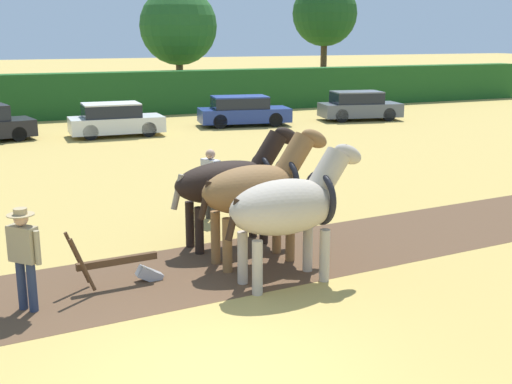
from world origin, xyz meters
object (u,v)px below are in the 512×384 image
Objects in this scene: tree_center_left at (178,26)px; draft_horse_trail_left at (232,181)px; tree_center at (325,14)px; draft_horse_lead_right at (259,188)px; parked_car_center_right at (243,111)px; farmer_beside_team at (211,179)px; plow at (125,267)px; farmer_at_plow at (24,252)px; parked_car_right at (359,106)px; draft_horse_lead_left at (290,206)px; parked_car_center at (115,120)px.

tree_center_left reaches higher than draft_horse_trail_left.
tree_center reaches higher than draft_horse_lead_right.
draft_horse_lead_right reaches higher than parked_car_center_right.
tree_center reaches higher than farmer_beside_team.
draft_horse_trail_left is 18.08m from parked_car_center_right.
tree_center_left is 2.43× the size of draft_horse_trail_left.
tree_center is at bearing 54.67° from draft_horse_lead_right.
farmer_beside_team is (0.15, 3.08, -0.46)m from draft_horse_lead_right.
draft_horse_trail_left is 3.04m from plow.
tree_center_left reaches higher than parked_car_center_right.
farmer_beside_team reaches higher than farmer_at_plow.
draft_horse_lead_right is 21.84m from parked_car_right.
parked_car_center_right is (7.07, 17.75, -0.74)m from draft_horse_lead_right.
tree_center is 2.85× the size of draft_horse_lead_right.
tree_center is 35.52m from draft_horse_lead_left.
draft_horse_trail_left is at bearing -90.94° from parked_car_center.
draft_horse_lead_left reaches higher than parked_car_right.
tree_center_left is 10.96m from parked_car_center_right.
draft_horse_trail_left is 1.77× the size of farmer_beside_team.
draft_horse_lead_right is 3.12m from farmer_beside_team.
draft_horse_trail_left is (-7.17, -26.76, -3.43)m from tree_center_left.
plow is 17.41m from parked_car_center.
draft_horse_lead_left is 0.69× the size of parked_car_center.
tree_center_left is 10.98m from tree_center.
draft_horse_trail_left reaches higher than parked_car_center_right.
draft_horse_lead_right is 0.64× the size of parked_car_right.
tree_center_left is at bearing 132.09° from parked_car_right.
draft_horse_lead_left is 20.18m from parked_car_center_right.
tree_center_left is 2.60× the size of draft_horse_lead_left.
draft_horse_lead_left is 3.04m from plow.
farmer_beside_team is at bearing -105.39° from parked_car_center_right.
parked_car_right reaches higher than plow.
farmer_beside_team reaches higher than parked_car_center.
draft_horse_lead_left is (-17.89, -30.38, -4.30)m from tree_center.
plow is 20.37m from parked_car_center_right.
parked_car_center_right is at bearing 45.08° from farmer_beside_team.
parked_car_center_right reaches higher than plow.
draft_horse_trail_left reaches higher than parked_car_right.
draft_horse_lead_right is (-17.96, -29.22, -4.25)m from tree_center.
tree_center reaches higher than parked_car_right.
draft_horse_lead_right is at bearing -112.48° from farmer_beside_team.
tree_center is at bearing 55.76° from draft_horse_lead_left.
tree_center is at bearing 11.27° from farmer_at_plow.
parked_car_center_right is (11.31, 18.37, -0.27)m from farmer_at_plow.
tree_center_left reaches higher than plow.
draft_horse_lead_left is 1.65× the size of farmer_beside_team.
parked_car_center_right is (6.30, 0.85, 0.00)m from parked_car_center.
farmer_at_plow reaches higher than parked_car_center_right.
draft_horse_trail_left is (-0.07, 1.16, -0.09)m from draft_horse_lead_right.
draft_horse_lead_right reaches higher than draft_horse_trail_left.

